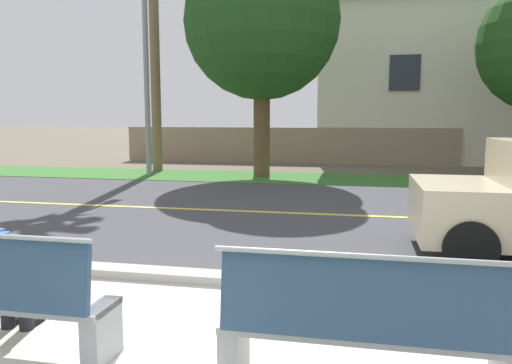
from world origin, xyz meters
The scene contains 10 objects.
ground_plane centered at (0.00, 8.00, 0.00)m, with size 140.00×140.00×0.00m, color #665B4C.
curb_edge centered at (0.00, 2.35, 0.06)m, with size 44.00×0.30×0.11m, color #ADA89E.
street_asphalt centered at (0.00, 6.50, 0.00)m, with size 52.00×8.00×0.01m, color #424247.
road_centre_line centered at (0.00, 6.50, 0.01)m, with size 48.00×0.14×0.01m, color #E0CC4C.
far_verge_grass centered at (0.00, 11.95, 0.01)m, with size 48.00×2.80×0.02m, color #38702D.
bench_right centered at (1.41, 0.38, 0.46)m, with size 1.94×0.48×1.01m.
streetlamp centered at (-4.99, 11.74, 4.34)m, with size 0.24×2.10×7.66m.
shade_tree_far_left centered at (-1.42, 12.09, 4.96)m, with size 4.63×4.63×7.64m.
garden_wall centered at (-1.50, 16.63, 0.70)m, with size 13.00×0.36×1.40m, color gray.
house_across_street centered at (5.53, 19.82, 3.45)m, with size 12.49×6.91×6.81m.
Camera 1 is at (1.34, -2.82, 1.85)m, focal length 35.11 mm.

